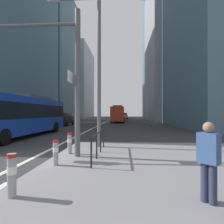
{
  "coord_description": "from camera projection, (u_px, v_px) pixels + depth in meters",
  "views": [
    {
      "loc": [
        3.84,
        -7.39,
        1.92
      ],
      "look_at": [
        1.44,
        31.35,
        2.1
      ],
      "focal_mm": 30.26,
      "sensor_mm": 36.0,
      "label": 1
    }
  ],
  "objects": [
    {
      "name": "street_lamp_post",
      "position": [
        99.0,
        49.0,
        9.91
      ],
      "size": [
        5.5,
        0.32,
        8.0
      ],
      "color": "#56565B",
      "rests_on": "median_island"
    },
    {
      "name": "office_tower_right_mid",
      "position": [
        177.0,
        52.0,
        46.34
      ],
      "size": [
        13.9,
        18.03,
        33.66
      ],
      "primitive_type": "cube",
      "color": "#9E9EA3",
      "rests_on": "ground"
    },
    {
      "name": "ground_plane",
      "position": [
        97.0,
        126.0,
        27.57
      ],
      "size": [
        160.0,
        160.0,
        0.0
      ],
      "primitive_type": "plane",
      "color": "#303033"
    },
    {
      "name": "pedestrian_walking",
      "position": [
        209.0,
        158.0,
        3.7
      ],
      "size": [
        0.43,
        0.44,
        1.59
      ],
      "color": "#2D334C",
      "rests_on": "median_island"
    },
    {
      "name": "bollard_right",
      "position": [
        56.0,
        151.0,
        6.37
      ],
      "size": [
        0.2,
        0.2,
        0.85
      ],
      "color": "#99999E",
      "rests_on": "median_island"
    },
    {
      "name": "bollard_left",
      "position": [
        12.0,
        173.0,
        3.96
      ],
      "size": [
        0.2,
        0.2,
        0.91
      ],
      "color": "#99999E",
      "rests_on": "median_island"
    },
    {
      "name": "bollard_back",
      "position": [
        70.0,
        142.0,
        8.15
      ],
      "size": [
        0.2,
        0.2,
        0.9
      ],
      "color": "#99999E",
      "rests_on": "median_island"
    },
    {
      "name": "city_bus_blue_oncoming",
      "position": [
        22.0,
        114.0,
        14.97
      ],
      "size": [
        2.96,
        12.04,
        3.4
      ],
      "color": "#14389E",
      "rests_on": "ground"
    },
    {
      "name": "car_receding_near",
      "position": [
        124.0,
        116.0,
        62.12
      ],
      "size": [
        2.14,
        4.63,
        1.94
      ],
      "color": "maroon",
      "rests_on": "ground"
    },
    {
      "name": "car_oncoming_mid",
      "position": [
        64.0,
        119.0,
        28.49
      ],
      "size": [
        2.06,
        4.34,
        1.94
      ],
      "color": "black",
      "rests_on": "ground"
    },
    {
      "name": "traffic_signal_gantry",
      "position": [
        29.0,
        60.0,
        7.8
      ],
      "size": [
        6.11,
        0.65,
        6.0
      ],
      "color": "#515156",
      "rests_on": "median_island"
    },
    {
      "name": "car_receding_far",
      "position": [
        124.0,
        116.0,
        60.31
      ],
      "size": [
        2.22,
        4.48,
        1.94
      ],
      "color": "#B2A899",
      "rests_on": "ground"
    },
    {
      "name": "lane_centre_line",
      "position": [
        104.0,
        122.0,
        37.55
      ],
      "size": [
        0.2,
        80.0,
        0.01
      ],
      "primitive_type": "cube",
      "color": "beige",
      "rests_on": "ground"
    },
    {
      "name": "office_tower_right_far",
      "position": [
        160.0,
        56.0,
        68.5
      ],
      "size": [
        11.03,
        16.1,
        45.6
      ],
      "primitive_type": "cube",
      "color": "slate",
      "rests_on": "ground"
    },
    {
      "name": "median_island",
      "position": [
        174.0,
        168.0,
        6.27
      ],
      "size": [
        9.0,
        10.0,
        0.15
      ],
      "primitive_type": "cube",
      "color": "gray",
      "rests_on": "ground"
    },
    {
      "name": "pedestrian_railing",
      "position": [
        99.0,
        138.0,
        7.86
      ],
      "size": [
        0.06,
        3.75,
        0.98
      ],
      "color": "black",
      "rests_on": "median_island"
    },
    {
      "name": "office_tower_left_mid",
      "position": [
        52.0,
        58.0,
        52.49
      ],
      "size": [
        11.22,
        20.12,
        34.28
      ],
      "primitive_type": "cube",
      "color": "slate",
      "rests_on": "ground"
    },
    {
      "name": "city_bus_red_receding",
      "position": [
        118.0,
        113.0,
        40.04
      ],
      "size": [
        2.75,
        11.78,
        3.4
      ],
      "color": "red",
      "rests_on": "ground"
    },
    {
      "name": "office_tower_left_far",
      "position": [
        76.0,
        83.0,
        79.09
      ],
      "size": [
        11.49,
        23.47,
        28.56
      ],
      "primitive_type": "cube",
      "color": "#9E9EA3",
      "rests_on": "ground"
    }
  ]
}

